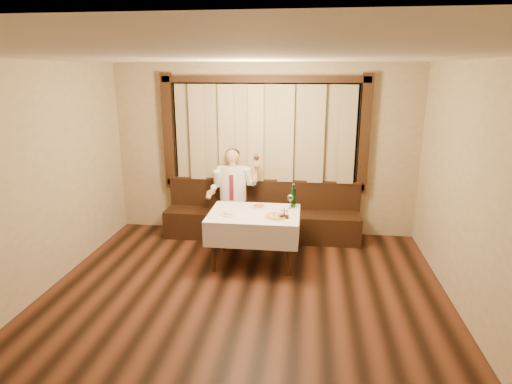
# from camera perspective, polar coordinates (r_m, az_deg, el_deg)

# --- Properties ---
(room) EXTENTS (5.01, 6.01, 2.81)m
(room) POSITION_cam_1_polar(r_m,az_deg,el_deg) (5.12, -1.29, 2.56)
(room) COLOR black
(room) RESTS_ON ground
(banquette) EXTENTS (3.20, 0.61, 0.94)m
(banquette) POSITION_cam_1_polar(r_m,az_deg,el_deg) (7.13, 0.82, -3.54)
(banquette) COLOR black
(banquette) RESTS_ON ground
(dining_table) EXTENTS (1.27, 0.97, 0.76)m
(dining_table) POSITION_cam_1_polar(r_m,az_deg,el_deg) (6.05, -0.23, -3.69)
(dining_table) COLOR black
(dining_table) RESTS_ON ground
(pizza) EXTENTS (0.30, 0.30, 0.03)m
(pizza) POSITION_cam_1_polar(r_m,az_deg,el_deg) (5.83, 2.63, -3.24)
(pizza) COLOR white
(pizza) RESTS_ON dining_table
(pasta_red) EXTENTS (0.26, 0.26, 0.09)m
(pasta_red) POSITION_cam_1_polar(r_m,az_deg,el_deg) (6.23, 0.36, -1.75)
(pasta_red) COLOR white
(pasta_red) RESTS_ON dining_table
(pasta_cream) EXTENTS (0.23, 0.23, 0.08)m
(pasta_cream) POSITION_cam_1_polar(r_m,az_deg,el_deg) (5.93, -3.67, -2.74)
(pasta_cream) COLOR white
(pasta_cream) RESTS_ON dining_table
(green_bottle) EXTENTS (0.08, 0.08, 0.35)m
(green_bottle) POSITION_cam_1_polar(r_m,az_deg,el_deg) (6.25, 4.98, -0.68)
(green_bottle) COLOR #0D3D11
(green_bottle) RESTS_ON dining_table
(table_wine_glass) EXTENTS (0.08, 0.08, 0.21)m
(table_wine_glass) POSITION_cam_1_polar(r_m,az_deg,el_deg) (6.16, 4.55, -0.85)
(table_wine_glass) COLOR white
(table_wine_glass) RESTS_ON dining_table
(cruet_caddy) EXTENTS (0.12, 0.06, 0.13)m
(cruet_caddy) POSITION_cam_1_polar(r_m,az_deg,el_deg) (5.79, 3.76, -3.05)
(cruet_caddy) COLOR black
(cruet_caddy) RESTS_ON dining_table
(seated_man) EXTENTS (0.82, 0.62, 1.47)m
(seated_man) POSITION_cam_1_polar(r_m,az_deg,el_deg) (6.94, -3.15, 0.57)
(seated_man) COLOR black
(seated_man) RESTS_ON ground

